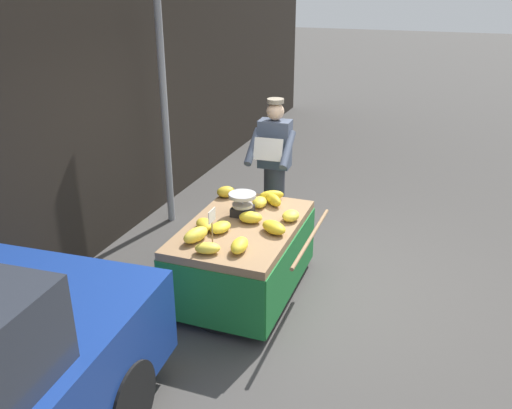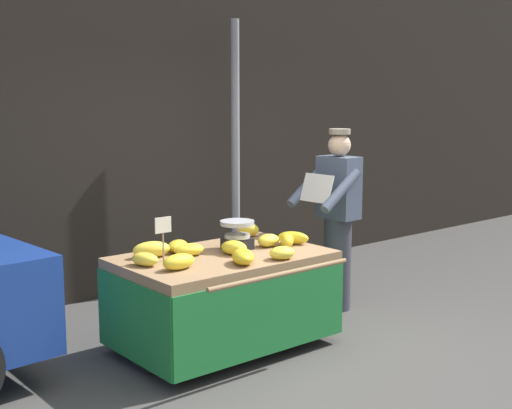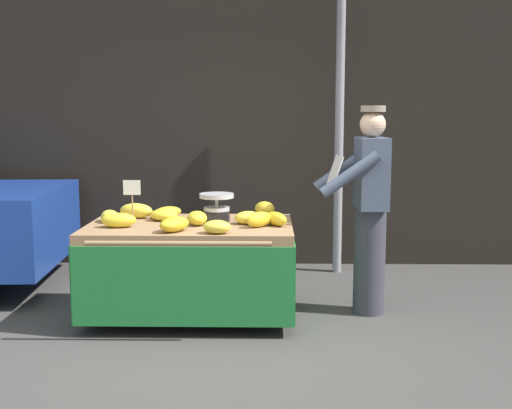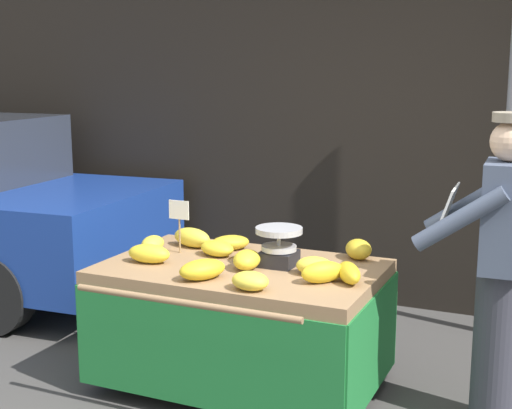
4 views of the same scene
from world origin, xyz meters
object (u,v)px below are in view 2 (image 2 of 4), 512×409
banana_bunch_11 (179,262)px  banana_bunch_9 (151,249)px  street_pole (235,153)px  banana_bunch_4 (178,246)px  banana_bunch_2 (243,257)px  banana_bunch_3 (145,259)px  weighing_scale (237,235)px  banana_bunch_6 (287,240)px  vendor_person (337,219)px  banana_cart (223,280)px  banana_bunch_1 (293,238)px  banana_bunch_7 (189,250)px  banana_bunch_10 (248,230)px  banana_bunch_0 (234,248)px  banana_bunch_5 (282,253)px  price_sign (163,229)px  banana_bunch_8 (268,240)px

banana_bunch_11 → banana_bunch_9: bearing=84.2°
street_pole → banana_bunch_4: size_ratio=11.17×
banana_bunch_2 → banana_bunch_3: banana_bunch_2 is taller
weighing_scale → banana_bunch_6: bearing=-31.8°
weighing_scale → banana_bunch_9: 0.72m
banana_bunch_4 → vendor_person: bearing=-5.3°
banana_bunch_6 → banana_cart: bearing=166.5°
banana_bunch_1 → vendor_person: bearing=16.2°
banana_bunch_3 → banana_bunch_7: 0.44m
banana_bunch_4 → banana_bunch_9: 0.27m
banana_bunch_3 → vendor_person: bearing=2.1°
banana_bunch_3 → banana_bunch_10: size_ratio=1.10×
banana_cart → banana_bunch_3: banana_bunch_3 is taller
banana_bunch_3 → banana_bunch_9: (0.18, 0.20, 0.01)m
street_pole → banana_bunch_11: 2.63m
banana_bunch_0 → banana_bunch_6: 0.50m
banana_bunch_5 → banana_bunch_6: 0.42m
weighing_scale → price_sign: 0.70m
banana_bunch_8 → vendor_person: vendor_person is taller
street_pole → banana_bunch_8: 1.89m
banana_bunch_1 → banana_bunch_4: bearing=157.6°
banana_bunch_6 → vendor_person: (0.89, 0.29, 0.04)m
banana_bunch_1 → banana_bunch_8: banana_bunch_1 is taller
price_sign → banana_bunch_11: 0.34m
street_pole → banana_bunch_7: (-1.58, -1.43, -0.58)m
banana_bunch_2 → banana_bunch_3: size_ratio=1.23×
banana_cart → banana_bunch_2: banana_bunch_2 is taller
banana_bunch_4 → price_sign: bearing=-141.9°
banana_bunch_0 → banana_bunch_9: size_ratio=0.78×
banana_bunch_4 → vendor_person: 1.68m
banana_bunch_5 → vendor_person: 1.33m
banana_cart → price_sign: price_sign is taller
street_pole → banana_bunch_2: size_ratio=10.02×
banana_bunch_1 → banana_bunch_5: 0.56m
banana_bunch_5 → price_sign: bearing=144.6°
banana_bunch_6 → banana_bunch_7: size_ratio=1.08×
banana_bunch_0 → banana_bunch_10: banana_bunch_10 is taller
banana_bunch_3 → banana_bunch_5: 1.04m
banana_bunch_7 → banana_bunch_2: bearing=-72.1°
banana_bunch_6 → vendor_person: vendor_person is taller
banana_bunch_1 → banana_bunch_8: size_ratio=1.27×
banana_bunch_5 → banana_bunch_10: size_ratio=1.01×
banana_bunch_5 → banana_bunch_7: bearing=131.1°
banana_bunch_7 → banana_bunch_8: banana_bunch_8 is taller
banana_bunch_5 → banana_bunch_6: (0.31, 0.28, 0.01)m
banana_bunch_9 → price_sign: bearing=-88.7°
banana_bunch_0 → banana_bunch_2: size_ratio=0.82×
street_pole → vendor_person: (0.10, -1.41, -0.53)m
banana_bunch_11 → banana_bunch_5: bearing=-17.0°
weighing_scale → banana_bunch_10: weighing_scale is taller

